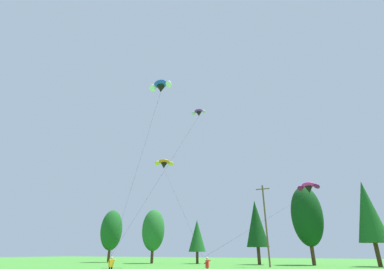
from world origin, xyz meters
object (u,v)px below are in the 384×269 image
parafoil_kite_high_blue_white (161,86)px  parafoil_kite_far_purple (199,113)px  parafoil_kite_mid_magenta (308,187)px  kite_flyer_near (111,265)px  parafoil_kite_low_orange (164,164)px  kite_flyer_mid (207,266)px  utility_pole (266,222)px

parafoil_kite_high_blue_white → parafoil_kite_far_purple: (3.25, 6.51, -2.12)m
parafoil_kite_mid_magenta → parafoil_kite_far_purple: (-14.23, -6.63, 12.21)m
parafoil_kite_high_blue_white → parafoil_kite_far_purple: parafoil_kite_high_blue_white is taller
kite_flyer_near → parafoil_kite_low_orange: parafoil_kite_low_orange is taller
kite_flyer_mid → parafoil_kite_mid_magenta: 22.94m
parafoil_kite_far_purple → parafoil_kite_low_orange: 10.25m
parafoil_kite_mid_magenta → parafoil_kite_far_purple: 19.88m
parafoil_kite_far_purple → parafoil_kite_low_orange: (-7.12, 1.53, -7.21)m
kite_flyer_mid → parafoil_kite_far_purple: parafoil_kite_far_purple is taller
utility_pole → parafoil_kite_far_purple: parafoil_kite_far_purple is taller
kite_flyer_mid → kite_flyer_near: bearing=-166.0°
parafoil_kite_far_purple → utility_pole: bearing=54.4°
kite_flyer_near → parafoil_kite_high_blue_white: bearing=97.2°
utility_pole → parafoil_kite_far_purple: bearing=-125.6°
parafoil_kite_far_purple → parafoil_kite_high_blue_white: bearing=-116.5°
kite_flyer_mid → parafoil_kite_mid_magenta: parafoil_kite_mid_magenta is taller
parafoil_kite_high_blue_white → parafoil_kite_low_orange: bearing=115.7°
kite_flyer_near → parafoil_kite_far_purple: bearing=81.5°
kite_flyer_mid → parafoil_kite_low_orange: size_ratio=0.11×
kite_flyer_near → kite_flyer_mid: 8.87m
parafoil_kite_high_blue_white → parafoil_kite_far_purple: size_ratio=1.12×
kite_flyer_near → parafoil_kite_high_blue_white: (-1.04, 8.26, 24.00)m
kite_flyer_mid → parafoil_kite_low_orange: 24.47m
utility_pole → kite_flyer_near: 26.78m
kite_flyer_mid → parafoil_kite_far_purple: size_ratio=0.08×
kite_flyer_near → parafoil_kite_high_blue_white: size_ratio=0.07×
utility_pole → parafoil_kite_low_orange: bearing=-149.7°
parafoil_kite_mid_magenta → utility_pole: bearing=156.4°
parafoil_kite_mid_magenta → parafoil_kite_high_blue_white: bearing=-143.1°
utility_pole → kite_flyer_mid: (-0.60, -22.42, -5.42)m
kite_flyer_mid → parafoil_kite_mid_magenta: (7.83, 19.26, 9.68)m
utility_pole → parafoil_kite_low_orange: (-14.12, -8.25, 9.26)m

